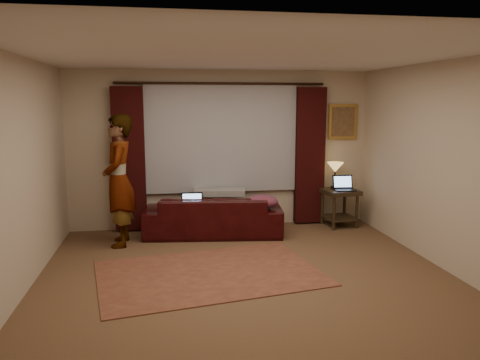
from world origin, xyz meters
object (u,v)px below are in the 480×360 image
Objects in this scene: sofa at (213,208)px; end_table at (339,208)px; person at (119,181)px; laptop_sofa at (192,202)px; tiffany_lamp at (335,175)px; laptop_table at (345,183)px.

sofa is 3.40× the size of end_table.
person reaches higher than sofa.
sofa is at bearing 101.36° from person.
laptop_sofa is 0.19× the size of person.
tiffany_lamp is 0.23× the size of person.
laptop_table is (2.53, 0.14, 0.20)m from laptop_sofa.
laptop_table is 0.19× the size of person.
laptop_sofa is 0.57× the size of end_table.
sofa is at bearing -174.93° from laptop_table.
person is (-1.40, -0.30, 0.53)m from sofa.
person reaches higher than laptop_table.
tiffany_lamp is 1.22× the size of laptop_table.
end_table is at bearing -65.27° from tiffany_lamp.
tiffany_lamp reaches higher than end_table.
person is (-3.51, -0.58, 0.10)m from tiffany_lamp.
tiffany_lamp is (-0.05, 0.12, 0.54)m from end_table.
tiffany_lamp is at bearing 98.61° from person.
end_table is at bearing 113.68° from laptop_table.
laptop_sofa is at bearing 101.26° from person.
laptop_table reaches higher than laptop_sofa.
sofa is 1.12× the size of person.
tiffany_lamp is at bearing 9.26° from laptop_sofa.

